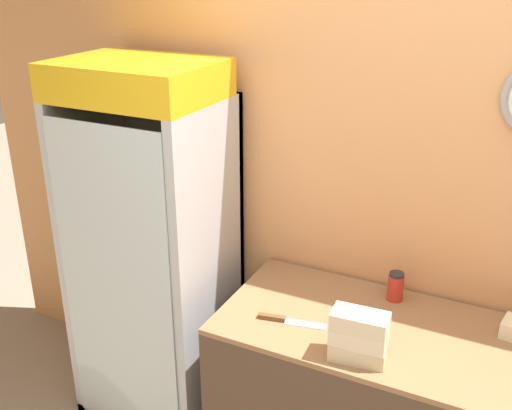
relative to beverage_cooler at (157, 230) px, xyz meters
The scene contains 8 objects.
wall_back 1.33m from the beverage_cooler, 14.40° to the left, with size 5.20×0.09×2.70m.
prep_counter 1.40m from the beverage_cooler, ahead, with size 1.44×0.74×0.89m.
beverage_cooler is the anchor object (origin of this frame).
sandwich_stack_bottom 1.27m from the beverage_cooler, 16.32° to the right, with size 0.24×0.15×0.07m.
sandwich_stack_middle 1.27m from the beverage_cooler, 16.32° to the right, with size 0.23×0.14×0.07m.
sandwich_stack_top 1.27m from the beverage_cooler, 16.32° to the right, with size 0.23×0.13×0.07m.
chefs_knife 0.88m from the beverage_cooler, 16.29° to the right, with size 0.31×0.09×0.02m.
condiment_jar 1.25m from the beverage_cooler, ahead, with size 0.08×0.08×0.14m.
Camera 1 is at (0.48, -1.31, 2.41)m, focal length 42.00 mm.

